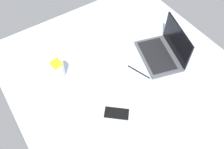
# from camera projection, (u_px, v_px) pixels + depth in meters

# --- Properties ---
(bed_mattress) EXTENTS (1.80, 1.40, 0.18)m
(bed_mattress) POSITION_uv_depth(u_px,v_px,m) (137.00, 98.00, 1.52)
(bed_mattress) COLOR silver
(bed_mattress) RESTS_ON ground
(laptop) EXTENTS (0.38, 0.32, 0.23)m
(laptop) POSITION_uv_depth(u_px,v_px,m) (163.00, 51.00, 1.57)
(laptop) COLOR #4C4C51
(laptop) RESTS_ON bed_mattress
(snack_cup) EXTENTS (0.09, 0.09, 0.14)m
(snack_cup) POSITION_uv_depth(u_px,v_px,m) (57.00, 69.00, 1.46)
(snack_cup) COLOR silver
(snack_cup) RESTS_ON bed_mattress
(cell_phone) EXTENTS (0.14, 0.15, 0.01)m
(cell_phone) POSITION_uv_depth(u_px,v_px,m) (117.00, 113.00, 1.35)
(cell_phone) COLOR black
(cell_phone) RESTS_ON bed_mattress
(charger_cable) EXTENTS (0.16, 0.06, 0.01)m
(charger_cable) POSITION_uv_depth(u_px,v_px,m) (139.00, 72.00, 1.53)
(charger_cable) COLOR black
(charger_cable) RESTS_ON bed_mattress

